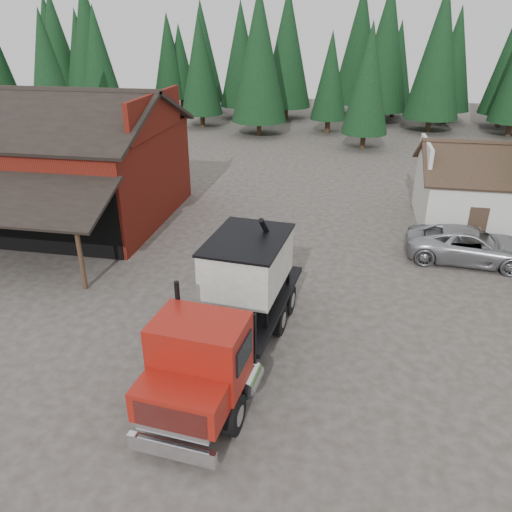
# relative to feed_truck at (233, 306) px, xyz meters

# --- Properties ---
(ground) EXTENTS (120.00, 120.00, 0.00)m
(ground) POSITION_rel_feed_truck_xyz_m (-1.67, 1.36, -2.01)
(ground) COLOR #403832
(ground) RESTS_ON ground
(red_barn) EXTENTS (12.80, 13.63, 7.18)m
(red_barn) POSITION_rel_feed_truck_xyz_m (-12.67, 11.27, 0.68)
(red_barn) COLOR maroon
(red_barn) RESTS_ON ground
(farmhouse) EXTENTS (8.60, 6.42, 4.65)m
(farmhouse) POSITION_rel_feed_truck_xyz_m (11.33, 14.36, -0.34)
(farmhouse) COLOR silver
(farmhouse) RESTS_ON ground
(conifer_backdrop) EXTENTS (76.00, 16.00, 16.00)m
(conifer_backdrop) POSITION_rel_feed_truck_xyz_m (-1.67, 43.36, -2.01)
(conifer_backdrop) COLOR black
(conifer_backdrop) RESTS_ON ground
(near_pine_a) EXTENTS (4.40, 4.40, 11.40)m
(near_pine_a) POSITION_rel_feed_truck_xyz_m (-23.67, 29.36, 4.38)
(near_pine_a) COLOR #382619
(near_pine_a) RESTS_ON ground
(near_pine_b) EXTENTS (3.96, 3.96, 10.40)m
(near_pine_b) POSITION_rel_feed_truck_xyz_m (4.33, 31.36, 3.88)
(near_pine_b) COLOR #382619
(near_pine_b) RESTS_ON ground
(near_pine_d) EXTENTS (5.28, 5.28, 13.40)m
(near_pine_d) POSITION_rel_feed_truck_xyz_m (-5.67, 35.36, 5.38)
(near_pine_d) COLOR #382619
(near_pine_d) RESTS_ON ground
(feed_truck) EXTENTS (3.48, 9.73, 4.30)m
(feed_truck) POSITION_rel_feed_truck_xyz_m (0.00, 0.00, 0.00)
(feed_truck) COLOR black
(feed_truck) RESTS_ON ground
(silver_car) EXTENTS (5.95, 3.13, 1.60)m
(silver_car) POSITION_rel_feed_truck_xyz_m (9.17, 9.35, -1.21)
(silver_car) COLOR #A9AAB1
(silver_car) RESTS_ON ground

